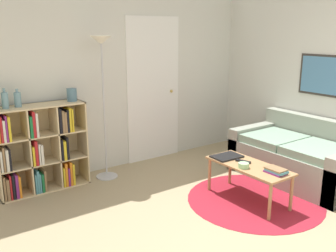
{
  "coord_description": "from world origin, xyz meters",
  "views": [
    {
      "loc": [
        -2.43,
        -1.73,
        1.88
      ],
      "look_at": [
        -0.1,
        1.54,
        0.85
      ],
      "focal_mm": 40.0,
      "sensor_mm": 36.0,
      "label": 1
    }
  ],
  "objects_px": {
    "floor_lamp": "(102,66)",
    "bowl": "(244,165)",
    "bottle_right": "(18,99)",
    "couch": "(300,158)",
    "laptop": "(227,156)",
    "vase_on_shelf": "(72,95)",
    "bookshelf": "(38,150)",
    "bottle_middle": "(5,100)",
    "coffee_table": "(249,169)"
  },
  "relations": [
    {
      "from": "bookshelf",
      "to": "bottle_middle",
      "type": "relative_size",
      "value": 4.62
    },
    {
      "from": "couch",
      "to": "bottle_middle",
      "type": "bearing_deg",
      "value": 153.39
    },
    {
      "from": "couch",
      "to": "bottle_right",
      "type": "bearing_deg",
      "value": 151.99
    },
    {
      "from": "floor_lamp",
      "to": "couch",
      "type": "height_order",
      "value": "floor_lamp"
    },
    {
      "from": "floor_lamp",
      "to": "bowl",
      "type": "distance_m",
      "value": 2.07
    },
    {
      "from": "floor_lamp",
      "to": "laptop",
      "type": "distance_m",
      "value": 1.86
    },
    {
      "from": "bowl",
      "to": "bottle_right",
      "type": "distance_m",
      "value": 2.62
    },
    {
      "from": "coffee_table",
      "to": "bookshelf",
      "type": "bearing_deg",
      "value": 137.7
    },
    {
      "from": "couch",
      "to": "floor_lamp",
      "type": "bearing_deg",
      "value": 143.71
    },
    {
      "from": "bottle_middle",
      "to": "laptop",
      "type": "bearing_deg",
      "value": -32.27
    },
    {
      "from": "bookshelf",
      "to": "bowl",
      "type": "distance_m",
      "value": 2.4
    },
    {
      "from": "laptop",
      "to": "coffee_table",
      "type": "bearing_deg",
      "value": -85.15
    },
    {
      "from": "coffee_table",
      "to": "laptop",
      "type": "distance_m",
      "value": 0.33
    },
    {
      "from": "laptop",
      "to": "vase_on_shelf",
      "type": "xyz_separation_m",
      "value": [
        -1.33,
        1.33,
        0.68
      ]
    },
    {
      "from": "bowl",
      "to": "bookshelf",
      "type": "bearing_deg",
      "value": 135.17
    },
    {
      "from": "bookshelf",
      "to": "bottle_right",
      "type": "bearing_deg",
      "value": 174.35
    },
    {
      "from": "bookshelf",
      "to": "coffee_table",
      "type": "height_order",
      "value": "bookshelf"
    },
    {
      "from": "floor_lamp",
      "to": "bowl",
      "type": "relative_size",
      "value": 15.35
    },
    {
      "from": "bottle_middle",
      "to": "floor_lamp",
      "type": "bearing_deg",
      "value": -4.75
    },
    {
      "from": "bowl",
      "to": "vase_on_shelf",
      "type": "relative_size",
      "value": 0.75
    },
    {
      "from": "bottle_right",
      "to": "vase_on_shelf",
      "type": "height_order",
      "value": "bottle_right"
    },
    {
      "from": "bottle_right",
      "to": "coffee_table",
      "type": "bearing_deg",
      "value": -40.09
    },
    {
      "from": "couch",
      "to": "bottle_right",
      "type": "height_order",
      "value": "bottle_right"
    },
    {
      "from": "bookshelf",
      "to": "bottle_right",
      "type": "height_order",
      "value": "bottle_right"
    },
    {
      "from": "laptop",
      "to": "bottle_middle",
      "type": "xyz_separation_m",
      "value": [
        -2.1,
        1.33,
        0.7
      ]
    },
    {
      "from": "couch",
      "to": "bowl",
      "type": "height_order",
      "value": "couch"
    },
    {
      "from": "bookshelf",
      "to": "bottle_middle",
      "type": "bearing_deg",
      "value": -178.43
    },
    {
      "from": "coffee_table",
      "to": "bowl",
      "type": "distance_m",
      "value": 0.15
    },
    {
      "from": "bookshelf",
      "to": "floor_lamp",
      "type": "bearing_deg",
      "value": -7.05
    },
    {
      "from": "bookshelf",
      "to": "vase_on_shelf",
      "type": "bearing_deg",
      "value": -0.16
    },
    {
      "from": "floor_lamp",
      "to": "couch",
      "type": "xyz_separation_m",
      "value": [
        2.03,
        -1.49,
        -1.17
      ]
    },
    {
      "from": "laptop",
      "to": "vase_on_shelf",
      "type": "height_order",
      "value": "vase_on_shelf"
    },
    {
      "from": "coffee_table",
      "to": "bowl",
      "type": "height_order",
      "value": "bowl"
    },
    {
      "from": "floor_lamp",
      "to": "bowl",
      "type": "xyz_separation_m",
      "value": [
        0.87,
        -1.59,
        -1.0
      ]
    },
    {
      "from": "coffee_table",
      "to": "laptop",
      "type": "xyz_separation_m",
      "value": [
        -0.03,
        0.32,
        0.06
      ]
    },
    {
      "from": "couch",
      "to": "bowl",
      "type": "distance_m",
      "value": 1.18
    },
    {
      "from": "bowl",
      "to": "vase_on_shelf",
      "type": "distance_m",
      "value": 2.2
    },
    {
      "from": "laptop",
      "to": "vase_on_shelf",
      "type": "relative_size",
      "value": 2.25
    },
    {
      "from": "coffee_table",
      "to": "bowl",
      "type": "bearing_deg",
      "value": -164.97
    },
    {
      "from": "bottle_middle",
      "to": "bookshelf",
      "type": "bearing_deg",
      "value": 1.57
    },
    {
      "from": "bowl",
      "to": "couch",
      "type": "bearing_deg",
      "value": 4.63
    },
    {
      "from": "bookshelf",
      "to": "couch",
      "type": "height_order",
      "value": "bookshelf"
    },
    {
      "from": "floor_lamp",
      "to": "laptop",
      "type": "relative_size",
      "value": 5.15
    },
    {
      "from": "bookshelf",
      "to": "bottle_middle",
      "type": "xyz_separation_m",
      "value": [
        -0.3,
        -0.01,
        0.63
      ]
    },
    {
      "from": "couch",
      "to": "coffee_table",
      "type": "xyz_separation_m",
      "value": [
        -1.04,
        -0.06,
        0.1
      ]
    },
    {
      "from": "couch",
      "to": "vase_on_shelf",
      "type": "height_order",
      "value": "vase_on_shelf"
    },
    {
      "from": "bowl",
      "to": "bottle_middle",
      "type": "xyz_separation_m",
      "value": [
        -2.01,
        1.68,
        0.68
      ]
    },
    {
      "from": "bottle_right",
      "to": "vase_on_shelf",
      "type": "xyz_separation_m",
      "value": [
        0.63,
        -0.02,
        -0.01
      ]
    },
    {
      "from": "bottle_middle",
      "to": "bottle_right",
      "type": "distance_m",
      "value": 0.14
    },
    {
      "from": "floor_lamp",
      "to": "bottle_middle",
      "type": "xyz_separation_m",
      "value": [
        -1.14,
        0.09,
        -0.32
      ]
    }
  ]
}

